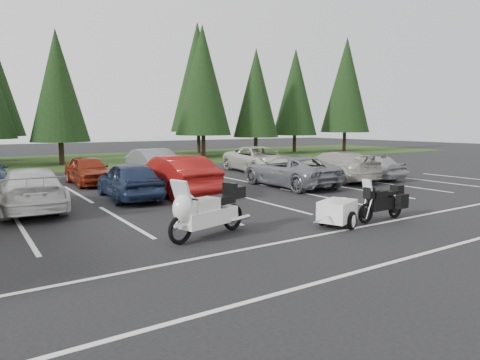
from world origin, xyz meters
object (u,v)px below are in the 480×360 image
object	(u,v)px
car_near_5	(175,175)
car_near_6	(290,171)
car_near_4	(129,180)
touring_motorcycle	(208,206)
car_far_3	(156,165)
adventure_motorcycle	(381,199)
car_far_2	(88,170)
car_near_7	(334,166)
car_near_8	(368,166)
cargo_trailer	(337,213)
car_far_4	(259,159)
car_near_3	(31,189)

from	to	relation	value
car_near_5	car_near_6	size ratio (longest dim) A/B	0.96
car_near_4	touring_motorcycle	xyz separation A→B (m)	(-0.21, -6.69, 0.06)
car_far_3	adventure_motorcycle	distance (m)	12.96
car_near_5	car_far_2	bearing A→B (deg)	-68.98
car_near_4	car_near_6	distance (m)	7.47
car_near_7	car_near_8	distance (m)	2.17
car_near_5	cargo_trailer	bearing A→B (deg)	99.19
car_near_4	car_far_4	distance (m)	10.89
car_near_3	car_far_3	size ratio (longest dim) A/B	1.03
car_near_5	car_near_6	distance (m)	5.59
car_near_8	car_far_2	distance (m)	14.38
car_near_3	car_near_7	xyz separation A→B (m)	(14.19, -0.07, 0.03)
car_far_3	touring_motorcycle	world-z (taller)	car_far_3
car_near_6	car_near_5	bearing A→B (deg)	-7.17
touring_motorcycle	cargo_trailer	distance (m)	3.77
car_near_4	car_near_5	bearing A→B (deg)	-179.74
car_near_8	car_far_3	xyz separation A→B (m)	(-9.68, 5.83, 0.11)
car_near_8	adventure_motorcycle	xyz separation A→B (m)	(-7.70, -6.97, -0.02)
car_near_5	car_near_6	world-z (taller)	car_near_5
car_near_5	touring_motorcycle	size ratio (longest dim) A/B	1.73
adventure_motorcycle	car_near_8	bearing A→B (deg)	41.30
car_near_4	car_far_2	xyz separation A→B (m)	(-0.30, 5.06, -0.05)
cargo_trailer	adventure_motorcycle	world-z (taller)	adventure_motorcycle
car_near_6	car_near_7	size ratio (longest dim) A/B	1.00
touring_motorcycle	cargo_trailer	bearing A→B (deg)	-31.87
cargo_trailer	car_near_6	bearing A→B (deg)	37.91
touring_motorcycle	car_near_7	bearing A→B (deg)	14.35
car_near_5	cargo_trailer	world-z (taller)	car_near_5
cargo_trailer	car_near_3	bearing A→B (deg)	111.35
car_far_2	cargo_trailer	distance (m)	13.32
car_near_3	car_near_6	bearing A→B (deg)	-178.26
car_near_4	car_near_5	distance (m)	1.89
car_far_2	touring_motorcycle	xyz separation A→B (m)	(0.09, -11.74, 0.11)
car_near_3	car_far_2	size ratio (longest dim) A/B	1.23
car_near_3	car_far_3	xyz separation A→B (m)	(6.63, 5.29, 0.08)
car_near_8	car_far_4	distance (m)	6.53
car_near_5	car_near_7	xyz separation A→B (m)	(8.78, -0.37, -0.06)
car_near_7	car_far_3	distance (m)	9.27
car_far_3	car_near_6	bearing A→B (deg)	-53.52
car_far_2	cargo_trailer	size ratio (longest dim) A/B	2.44
car_far_2	car_far_3	xyz separation A→B (m)	(3.40, -0.16, 0.11)
car_far_3	cargo_trailer	xyz separation A→B (m)	(0.29, -12.64, -0.42)
car_near_7	adventure_motorcycle	size ratio (longest dim) A/B	2.39
car_near_6	cargo_trailer	world-z (taller)	car_near_6
car_near_5	adventure_motorcycle	size ratio (longest dim) A/B	2.28
car_near_7	adventure_motorcycle	xyz separation A→B (m)	(-5.58, -7.45, -0.09)
car_near_5	cargo_trailer	size ratio (longest dim) A/B	3.00
car_far_2	adventure_motorcycle	xyz separation A→B (m)	(5.38, -12.96, -0.03)
car_far_4	cargo_trailer	distance (m)	14.12
car_near_8	car_near_6	bearing A→B (deg)	1.10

